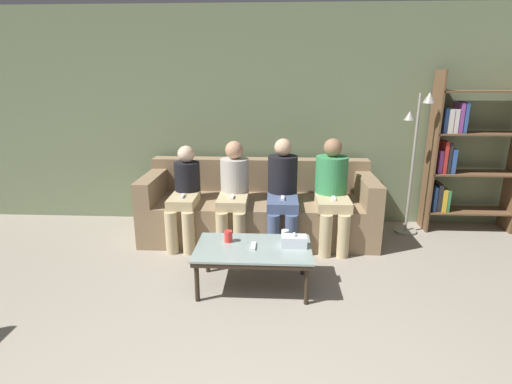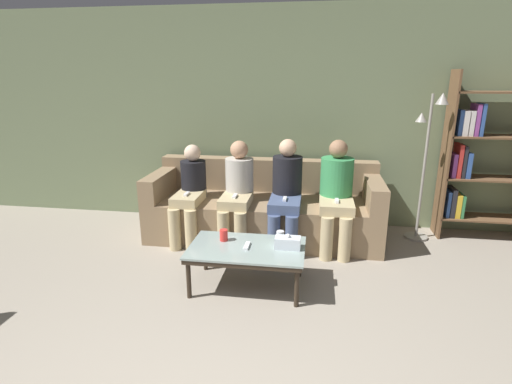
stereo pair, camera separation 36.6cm
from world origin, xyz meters
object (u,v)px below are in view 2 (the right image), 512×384
(game_remote, at_px, (247,246))
(cup_near_left, at_px, (224,235))
(bookshelf, at_px, (478,159))
(seated_person_mid_right, at_px, (286,190))
(seated_person_right_end, at_px, (336,191))
(standing_lamp, at_px, (427,152))
(couch, at_px, (264,209))
(seated_person_mid_left, at_px, (238,190))
(coffee_table, at_px, (247,251))
(cup_near_right, at_px, (280,236))
(seated_person_left_end, at_px, (190,191))
(tissue_box, at_px, (288,243))

(game_remote, bearing_deg, cup_near_left, 155.12)
(bookshelf, relative_size, seated_person_mid_right, 1.62)
(cup_near_left, bearing_deg, seated_person_right_end, 41.37)
(standing_lamp, bearing_deg, game_remote, -141.79)
(couch, bearing_deg, seated_person_right_end, -14.68)
(standing_lamp, height_order, seated_person_mid_left, standing_lamp)
(coffee_table, distance_m, seated_person_mid_left, 1.06)
(bookshelf, bearing_deg, couch, -172.38)
(game_remote, distance_m, seated_person_right_end, 1.30)
(cup_near_right, xyz_separation_m, seated_person_left_end, (-1.08, 0.82, 0.14))
(cup_near_right, bearing_deg, tissue_box, -59.04)
(cup_near_right, bearing_deg, coffee_table, -150.90)
(cup_near_right, height_order, bookshelf, bookshelf)
(coffee_table, bearing_deg, standing_lamp, 38.21)
(seated_person_mid_left, bearing_deg, coffee_table, -74.53)
(cup_near_left, xyz_separation_m, standing_lamp, (2.00, 1.28, 0.57))
(bookshelf, distance_m, seated_person_left_end, 3.23)
(coffee_table, relative_size, seated_person_right_end, 0.86)
(tissue_box, height_order, seated_person_mid_right, seated_person_mid_right)
(seated_person_mid_right, distance_m, seated_person_right_end, 0.53)
(cup_near_right, height_order, standing_lamp, standing_lamp)
(cup_near_right, xyz_separation_m, seated_person_mid_right, (-0.02, 0.84, 0.19))
(couch, relative_size, seated_person_mid_left, 2.31)
(game_remote, distance_m, bookshelf, 2.86)
(coffee_table, height_order, standing_lamp, standing_lamp)
(cup_near_right, xyz_separation_m, tissue_box, (0.08, -0.13, 0.00))
(couch, bearing_deg, cup_near_right, -75.06)
(cup_near_left, relative_size, seated_person_mid_right, 0.09)
(cup_near_left, height_order, tissue_box, tissue_box)
(cup_near_right, xyz_separation_m, game_remote, (-0.28, -0.15, -0.04))
(tissue_box, relative_size, standing_lamp, 0.13)
(game_remote, xyz_separation_m, bookshelf, (2.35, 1.53, 0.53))
(coffee_table, bearing_deg, game_remote, -89.64)
(cup_near_left, height_order, game_remote, cup_near_left)
(tissue_box, height_order, game_remote, tissue_box)
(coffee_table, height_order, bookshelf, bookshelf)
(seated_person_right_end, bearing_deg, seated_person_mid_right, -178.12)
(seated_person_left_end, relative_size, seated_person_right_end, 0.92)
(couch, distance_m, cup_near_left, 1.14)
(seated_person_mid_right, bearing_deg, seated_person_mid_left, 179.86)
(couch, xyz_separation_m, seated_person_mid_right, (0.27, -0.23, 0.31))
(seated_person_right_end, bearing_deg, game_remote, -128.26)
(game_remote, bearing_deg, seated_person_left_end, 129.81)
(cup_near_right, bearing_deg, seated_person_mid_left, 123.35)
(couch, xyz_separation_m, tissue_box, (0.36, -1.19, 0.12))
(seated_person_mid_left, bearing_deg, couch, 40.26)
(couch, distance_m, seated_person_left_end, 0.88)
(couch, xyz_separation_m, coffee_table, (0.01, -1.22, 0.03))
(cup_near_left, bearing_deg, couch, 78.72)
(coffee_table, xyz_separation_m, cup_near_right, (0.28, 0.15, 0.09))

